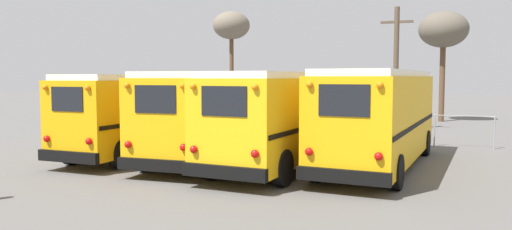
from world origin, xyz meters
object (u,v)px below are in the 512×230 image
school_bus_2 (295,113)px  bare_tree_0 (443,31)px  bare_tree_1 (231,27)px  school_bus_0 (152,111)px  school_bus_3 (380,115)px  utility_pole (396,67)px  school_bus_1 (218,112)px

school_bus_2 → bare_tree_0: size_ratio=1.43×
bare_tree_1 → bare_tree_0: bearing=5.3°
school_bus_0 → bare_tree_0: 22.99m
school_bus_2 → school_bus_3: bearing=1.5°
bare_tree_1 → utility_pole: bearing=-25.1°
school_bus_2 → bare_tree_1: bearing=120.8°
school_bus_0 → bare_tree_1: bare_tree_1 is taller
utility_pole → bare_tree_0: bare_tree_0 is taller
school_bus_3 → bare_tree_0: (1.50, 19.70, 4.49)m
school_bus_3 → utility_pole: size_ratio=1.35×
bare_tree_1 → school_bus_3: bearing=-52.6°
school_bus_2 → school_bus_3: 3.02m
utility_pole → school_bus_2: bearing=-100.3°
school_bus_1 → school_bus_3: school_bus_3 is taller
school_bus_2 → utility_pole: bearing=79.7°
school_bus_0 → school_bus_3: school_bus_3 is taller
school_bus_2 → utility_pole: size_ratio=1.55×
school_bus_2 → utility_pole: utility_pole is taller
school_bus_1 → bare_tree_0: 21.86m
utility_pole → bare_tree_0: 8.36m
utility_pole → school_bus_0: bearing=-123.8°
school_bus_3 → school_bus_1: bearing=-177.0°
school_bus_1 → school_bus_2: bearing=4.5°
school_bus_1 → bare_tree_0: size_ratio=1.25×
bare_tree_0 → bare_tree_1: (-15.45, -1.44, 0.68)m
school_bus_0 → school_bus_3: size_ratio=1.00×
school_bus_3 → utility_pole: 12.27m
school_bus_3 → bare_tree_0: size_ratio=1.25×
bare_tree_0 → bare_tree_1: bearing=-174.7°
school_bus_1 → utility_pole: size_ratio=1.35×
school_bus_0 → school_bus_1: 3.02m
utility_pole → school_bus_1: bearing=-112.8°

